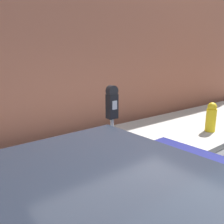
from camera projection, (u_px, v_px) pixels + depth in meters
sidewalk at (76, 162)px, 4.35m from camera, size 24.00×2.80×0.14m
building_facade at (31, 3)px, 5.08m from camera, size 24.00×0.30×6.70m
parking_meter at (112, 114)px, 3.36m from camera, size 0.17×0.13×1.54m
fire_hydrant at (211, 117)px, 5.98m from camera, size 0.27×0.27×0.81m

